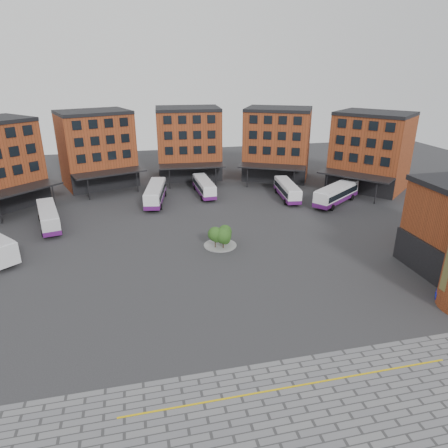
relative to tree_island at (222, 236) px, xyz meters
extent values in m
plane|color=#28282B|center=(-2.09, -11.55, -1.65)|extent=(160.00, 160.00, 0.00)
cube|color=gold|center=(-0.09, -25.55, -1.62)|extent=(26.00, 0.15, 0.02)
cube|color=black|center=(-30.29, 21.78, 0.35)|extent=(10.00, 9.07, 4.00)
cube|color=black|center=(-30.16, 21.63, 7.55)|extent=(8.60, 7.77, 8.00)
cube|color=black|center=(-28.72, 20.03, 2.35)|extent=(12.61, 11.97, 0.25)
cylinder|color=black|center=(-30.90, 15.65, 0.35)|extent=(0.20, 0.20, 4.00)
cylinder|color=black|center=(-24.13, 21.74, 0.35)|extent=(0.20, 0.20, 4.00)
cube|color=brown|center=(-17.39, 34.89, 5.35)|extent=(15.55, 13.69, 14.00)
cube|color=black|center=(-15.81, 30.31, 0.35)|extent=(12.45, 4.71, 4.00)
cube|color=black|center=(-17.39, 34.89, 12.65)|extent=(15.65, 13.97, 0.60)
cube|color=black|center=(-15.75, 30.12, 7.55)|extent=(10.87, 3.87, 8.00)
cube|color=black|center=(-15.05, 28.08, 2.35)|extent=(13.72, 8.39, 0.25)
cylinder|color=black|center=(-18.76, 24.90, 0.35)|extent=(0.20, 0.20, 4.00)
cylinder|color=black|center=(-10.16, 27.86, 0.35)|extent=(0.20, 0.20, 4.00)
cube|color=brown|center=(1.19, 37.34, 5.35)|extent=(13.67, 10.88, 14.00)
cube|color=black|center=(0.85, 32.50, 0.35)|extent=(13.00, 1.41, 4.00)
cube|color=black|center=(1.19, 37.34, 12.65)|extent=(13.69, 11.18, 0.60)
cube|color=black|center=(0.84, 32.30, 7.55)|extent=(11.42, 0.95, 8.00)
cube|color=black|center=(0.69, 30.16, 2.35)|extent=(13.28, 5.30, 0.25)
cylinder|color=black|center=(-3.98, 28.68, 0.35)|extent=(0.20, 0.20, 4.00)
cylinder|color=black|center=(5.10, 28.04, 0.35)|extent=(0.20, 0.20, 4.00)
cube|color=brown|center=(19.25, 32.33, 5.35)|extent=(16.12, 14.81, 14.00)
cube|color=black|center=(17.05, 28.01, 0.35)|extent=(11.81, 6.35, 4.00)
cube|color=black|center=(19.25, 32.33, 12.65)|extent=(16.26, 15.08, 0.60)
cube|color=black|center=(16.96, 27.83, 7.55)|extent=(10.26, 5.33, 8.00)
cube|color=black|center=(15.98, 25.91, 2.35)|extent=(13.58, 9.82, 0.25)
cylinder|color=black|center=(11.11, 26.38, 0.35)|extent=(0.20, 0.20, 4.00)
cylinder|color=black|center=(19.22, 22.25, 0.35)|extent=(0.20, 0.20, 4.00)
cube|color=brown|center=(33.92, 20.66, 5.35)|extent=(16.02, 16.39, 14.00)
cube|color=black|center=(30.20, 17.55, 0.35)|extent=(8.74, 10.28, 4.00)
cube|color=black|center=(33.92, 20.66, 12.65)|extent=(16.25, 16.58, 0.60)
cube|color=black|center=(30.05, 17.42, 7.55)|extent=(7.47, 8.86, 8.00)
cube|color=black|center=(28.40, 16.04, 2.35)|extent=(11.73, 12.79, 0.25)
cylinder|color=black|center=(24.10, 18.36, 0.35)|extent=(0.20, 0.20, 4.00)
cylinder|color=black|center=(29.95, 11.39, 0.35)|extent=(0.20, 0.20, 4.00)
cube|color=black|center=(20.81, -13.55, 0.35)|extent=(0.40, 12.00, 4.00)
cylinder|color=gray|center=(-0.09, 0.45, -1.59)|extent=(4.40, 4.40, 0.12)
cylinder|color=#332114|center=(-0.89, -0.15, -0.93)|extent=(0.14, 0.14, 1.43)
sphere|color=#1E4115|center=(-0.89, -0.15, 0.36)|extent=(1.94, 1.94, 1.94)
sphere|color=#1E4115|center=(-0.69, -0.30, -0.07)|extent=(1.36, 1.36, 1.36)
cylinder|color=#332114|center=(0.71, 1.05, -1.03)|extent=(0.14, 0.14, 1.23)
sphere|color=#1E4115|center=(0.71, 1.05, 0.08)|extent=(1.83, 1.83, 1.83)
sphere|color=#1E4115|center=(0.91, 0.90, -0.29)|extent=(1.28, 1.28, 1.28)
cylinder|color=#332114|center=(0.11, -0.55, -0.98)|extent=(0.14, 0.14, 1.32)
sphere|color=#1E4115|center=(0.11, -0.55, 0.21)|extent=(2.13, 2.13, 2.13)
sphere|color=#1E4115|center=(0.31, -0.70, -0.19)|extent=(1.49, 1.49, 1.49)
cylinder|color=black|center=(-25.94, 1.49, -1.11)|extent=(0.93, 1.04, 1.08)
cube|color=silver|center=(-23.53, 12.70, 0.09)|extent=(4.90, 11.00, 2.39)
cube|color=black|center=(-23.53, 12.70, 0.26)|extent=(4.76, 10.18, 0.93)
cube|color=silver|center=(-23.53, 12.70, 1.33)|extent=(4.70, 10.56, 0.12)
cube|color=black|center=(-24.77, 17.82, 0.31)|extent=(2.04, 0.61, 1.07)
cube|color=#561666|center=(-23.53, 12.70, -0.77)|extent=(4.95, 11.05, 0.68)
cylinder|color=black|center=(-25.53, 15.75, -1.16)|extent=(0.51, 1.02, 0.98)
cylinder|color=black|center=(-23.16, 16.33, -1.16)|extent=(0.51, 1.02, 0.98)
cylinder|color=black|center=(-23.91, 9.08, -1.16)|extent=(0.51, 1.02, 0.98)
cylinder|color=black|center=(-21.54, 9.65, -1.16)|extent=(0.51, 1.02, 0.98)
cube|color=white|center=(-7.26, 20.57, 0.19)|extent=(4.64, 11.68, 2.54)
cube|color=black|center=(-7.26, 20.57, 0.37)|extent=(4.53, 10.79, 0.98)
cube|color=silver|center=(-7.26, 20.57, 1.51)|extent=(4.45, 11.21, 0.12)
cube|color=black|center=(-6.23, 26.07, 0.43)|extent=(2.19, 0.52, 1.14)
cube|color=#561666|center=(-7.26, 20.57, -0.71)|extent=(4.69, 11.72, 0.73)
cylinder|color=black|center=(-7.86, 24.39, -1.13)|extent=(0.50, 1.08, 1.04)
cylinder|color=black|center=(-5.32, 23.92, -1.13)|extent=(0.50, 1.08, 1.04)
cylinder|color=black|center=(-9.20, 17.23, -1.13)|extent=(0.50, 1.08, 1.04)
cylinder|color=black|center=(-6.66, 16.75, -1.13)|extent=(0.50, 1.08, 1.04)
cube|color=white|center=(1.90, 23.36, 0.03)|extent=(2.69, 10.43, 2.31)
cube|color=black|center=(1.90, 23.36, 0.19)|extent=(2.72, 9.60, 0.89)
cube|color=silver|center=(1.90, 23.36, 1.23)|extent=(2.58, 10.01, 0.11)
cube|color=black|center=(1.73, 28.43, 0.24)|extent=(2.00, 0.18, 1.04)
cube|color=#561666|center=(1.90, 23.36, -0.80)|extent=(2.73, 10.47, 0.66)
cylinder|color=black|center=(0.61, 26.63, -1.17)|extent=(0.31, 0.95, 0.94)
cylinder|color=black|center=(2.97, 26.71, -1.17)|extent=(0.31, 0.95, 0.94)
cylinder|color=black|center=(0.83, 20.01, -1.17)|extent=(0.31, 0.95, 0.94)
cylinder|color=black|center=(3.18, 20.08, -1.17)|extent=(0.31, 0.95, 0.94)
cube|color=white|center=(16.14, 17.77, 0.05)|extent=(3.53, 10.69, 2.34)
cube|color=black|center=(16.14, 17.77, 0.21)|extent=(3.50, 9.86, 0.91)
cube|color=silver|center=(16.14, 17.77, 1.26)|extent=(3.39, 10.26, 0.11)
cube|color=black|center=(16.71, 22.88, 0.26)|extent=(2.03, 0.34, 1.05)
cube|color=#561666|center=(16.14, 17.77, -0.79)|extent=(3.57, 10.73, 0.67)
cylinder|color=black|center=(15.33, 21.23, -1.17)|extent=(0.39, 0.98, 0.95)
cylinder|color=black|center=(17.70, 20.97, -1.17)|extent=(0.39, 0.98, 0.95)
cylinder|color=black|center=(14.58, 14.56, -1.17)|extent=(0.39, 0.98, 0.95)
cylinder|color=black|center=(16.95, 14.30, -1.17)|extent=(0.39, 0.98, 0.95)
cube|color=white|center=(23.40, 13.09, 0.23)|extent=(11.00, 8.88, 2.59)
cube|color=black|center=(23.40, 13.09, 0.41)|extent=(10.28, 8.39, 1.00)
cube|color=silver|center=(23.40, 13.09, 1.57)|extent=(10.56, 8.52, 0.13)
cube|color=black|center=(28.06, 16.40, 0.47)|extent=(1.40, 1.90, 1.16)
cube|color=#561666|center=(23.40, 13.09, -0.70)|extent=(11.05, 8.93, 0.74)
cylinder|color=black|center=(25.67, 16.32, -1.12)|extent=(1.04, 0.87, 1.06)
cylinder|color=black|center=(27.20, 14.17, -1.12)|extent=(1.04, 0.87, 1.06)
cylinder|color=black|center=(19.61, 12.02, -1.12)|extent=(1.04, 0.87, 1.06)
cylinder|color=black|center=(21.14, 9.86, -1.12)|extent=(1.04, 0.87, 1.06)
camera|label=1|loc=(-10.50, -47.16, 20.87)|focal=32.00mm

